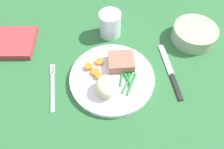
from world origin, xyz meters
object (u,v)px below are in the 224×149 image
Objects in this scene: dinner_plate at (112,78)px; water_glass at (110,26)px; fork at (53,88)px; knife at (171,72)px; meat_portion at (121,62)px; salad_bowl at (194,33)px; napkin at (13,42)px.

dinner_plate is 18.97cm from water_glass.
fork is 35.07cm from knife.
fork is at bearing -168.66° from meat_portion.
salad_bowl reaches higher than fork.
dinner_plate is at bearing -130.60° from meat_portion.
water_glass is at bearing 165.81° from salad_bowl.
water_glass is 32.12cm from napkin.
dinner_plate is at bearing 3.72° from fork.
salad_bowl reaches higher than dinner_plate.
knife is at bearing -132.91° from salad_bowl.
salad_bowl is (11.28, 12.13, 2.49)cm from knife.
dinner_plate is at bearing -96.97° from water_glass.
water_glass reaches higher than knife.
knife is at bearing 2.82° from fork.
knife reaches higher than fork.
napkin is at bearing 173.59° from salad_bowl.
napkin is (-47.53, 18.74, 0.82)cm from knife.
meat_portion is at bearing 49.40° from dinner_plate.
salad_bowl is (25.75, 7.97, -0.31)cm from meat_portion.
dinner_plate is 5.56cm from meat_portion.
dinner_plate is at bearing -157.82° from salad_bowl.
knife is 16.75cm from salad_bowl.
knife is at bearing -50.63° from water_glass.
water_glass is (2.28, 18.62, 2.78)cm from dinner_plate.
water_glass is (-15.51, 18.91, 3.38)cm from knife.
fork is 27.40cm from water_glass.
water_glass reaches higher than salad_bowl.
fork is at bearing -179.15° from dinner_plate.
salad_bowl reaches higher than knife.
fork is 0.81× the size of knife.
fork is at bearing -56.36° from napkin.
knife is (35.07, -0.03, -0.00)cm from fork.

